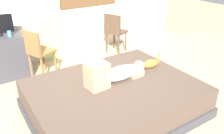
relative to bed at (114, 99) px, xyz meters
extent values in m
plane|color=tan|center=(-0.01, 0.02, -0.21)|extent=(16.00, 16.00, 0.00)
cube|color=#38383D|center=(0.00, 0.00, -0.14)|extent=(2.17, 1.70, 0.14)
cube|color=#4C3D33|center=(0.00, 0.00, 0.07)|extent=(2.11, 1.65, 0.29)
ellipsoid|color=silver|center=(0.17, 0.10, 0.30)|extent=(0.58, 0.30, 0.17)
sphere|color=tan|center=(0.51, 0.12, 0.30)|extent=(0.17, 0.17, 0.17)
cube|color=tan|center=(-0.21, 0.07, 0.39)|extent=(0.28, 0.26, 0.34)
cube|color=tan|center=(0.39, 0.11, 0.26)|extent=(0.22, 0.29, 0.08)
ellipsoid|color=#C67A2D|center=(0.74, 0.13, 0.28)|extent=(0.27, 0.13, 0.13)
sphere|color=#C67A2D|center=(0.59, 0.14, 0.29)|extent=(0.08, 0.08, 0.08)
cylinder|color=#C67A2D|center=(0.89, 0.12, 0.35)|extent=(0.02, 0.02, 0.16)
cube|color=#38383D|center=(-1.07, 1.92, 0.16)|extent=(0.90, 0.56, 0.74)
cylinder|color=black|center=(-1.00, 1.92, 0.55)|extent=(0.10, 0.10, 0.05)
cylinder|color=teal|center=(-0.87, 1.80, 0.58)|extent=(0.07, 0.07, 0.10)
cylinder|color=brown|center=(-0.38, 1.77, 0.01)|extent=(0.04, 0.04, 0.44)
cylinder|color=brown|center=(-0.25, 1.50, 0.01)|extent=(0.04, 0.04, 0.44)
cylinder|color=brown|center=(-0.65, 1.65, 0.01)|extent=(0.04, 0.04, 0.44)
cylinder|color=brown|center=(-0.53, 1.37, 0.01)|extent=(0.04, 0.04, 0.44)
cube|color=brown|center=(-0.45, 1.57, 0.25)|extent=(0.50, 0.50, 0.04)
cube|color=brown|center=(-0.61, 1.50, 0.46)|extent=(0.19, 0.36, 0.38)
cylinder|color=#4C3828|center=(1.33, 2.01, 0.01)|extent=(0.04, 0.04, 0.44)
cylinder|color=#4C3828|center=(1.46, 1.73, 0.01)|extent=(0.04, 0.04, 0.44)
cylinder|color=#4C3828|center=(1.05, 1.88, 0.01)|extent=(0.04, 0.04, 0.44)
cylinder|color=#4C3828|center=(1.18, 1.60, 0.01)|extent=(0.04, 0.04, 0.44)
cube|color=#4C3828|center=(1.25, 1.80, 0.25)|extent=(0.51, 0.51, 0.04)
cube|color=#4C3828|center=(1.10, 1.73, 0.46)|extent=(0.20, 0.36, 0.38)
cube|color=#ADCC75|center=(-0.04, 2.20, 0.95)|extent=(0.44, 0.06, 2.32)
camera|label=1|loc=(-1.46, -2.21, 1.77)|focal=37.54mm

